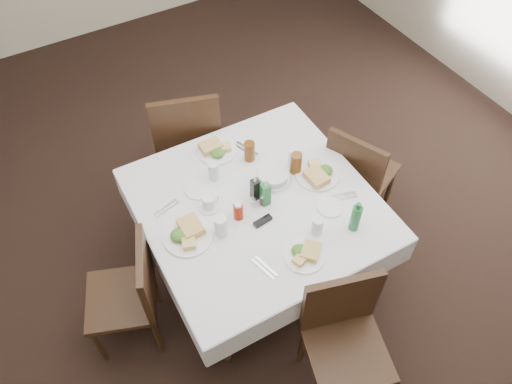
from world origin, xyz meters
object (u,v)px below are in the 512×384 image
chair_west (133,290)px  bread_basket (273,177)px  chair_east (358,172)px  oil_cruet_dark (255,189)px  water_s (317,226)px  coffee_mug (209,203)px  water_e (294,158)px  green_bottle (356,218)px  chair_south (344,332)px  water_w (221,226)px  oil_cruet_green (265,193)px  water_n (214,171)px  chair_north (187,136)px  ketchup_bottle (238,211)px  dining_table (257,209)px

chair_west → bread_basket: (1.08, 0.14, 0.29)m
chair_east → oil_cruet_dark: 0.91m
chair_west → water_s: 1.18m
oil_cruet_dark → coffee_mug: (-0.28, 0.08, -0.05)m
chair_west → oil_cruet_dark: oil_cruet_dark is taller
water_e → green_bottle: green_bottle is taller
chair_west → water_e: size_ratio=6.44×
oil_cruet_dark → green_bottle: bearing=-51.6°
chair_south → water_w: 0.93m
oil_cruet_green → water_n: bearing=117.5°
chair_south → chair_east: bearing=48.7°
water_w → oil_cruet_dark: oil_cruet_dark is taller
chair_east → water_s: bearing=-148.8°
water_w → bread_basket: 0.53m
chair_west → chair_east: bearing=2.2°
chair_north → water_s: bearing=-78.9°
ketchup_bottle → chair_south: bearing=-77.3°
water_n → coffee_mug: bearing=-124.2°
chair_north → ketchup_bottle: bearing=-95.3°
chair_east → chair_west: 1.76m
dining_table → water_e: size_ratio=10.48×
water_w → oil_cruet_green: size_ratio=0.66×
ketchup_bottle → coffee_mug: 0.20m
water_n → oil_cruet_dark: oil_cruet_dark is taller
oil_cruet_green → chair_south: bearing=-90.2°
water_s → ketchup_bottle: size_ratio=0.95×
oil_cruet_dark → ketchup_bottle: 0.19m
water_n → oil_cruet_dark: size_ratio=0.65×
coffee_mug → chair_east: bearing=-4.4°
oil_cruet_dark → bread_basket: bearing=21.4°
bread_basket → water_n: bearing=146.7°
dining_table → coffee_mug: size_ratio=9.93×
chair_east → bread_basket: (-0.68, 0.08, 0.27)m
chair_south → green_bottle: 0.66m
chair_east → water_w: size_ratio=6.43×
oil_cruet_green → ketchup_bottle: 0.20m
chair_north → chair_south: 1.85m
dining_table → chair_east: bearing=2.0°
chair_west → chair_south: bearing=-43.0°
chair_west → coffee_mug: chair_west is taller
dining_table → ketchup_bottle: 0.21m
chair_north → water_s: size_ratio=8.25×
chair_north → chair_west: size_ratio=1.16×
water_n → bread_basket: water_n is taller
chair_east → chair_west: (-1.76, -0.07, -0.02)m
dining_table → oil_cruet_dark: 0.17m
chair_south → chair_east: size_ratio=1.02×
water_s → bread_basket: bearing=91.1°
chair_north → water_w: (-0.24, -1.03, 0.24)m
chair_east → coffee_mug: chair_east is taller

